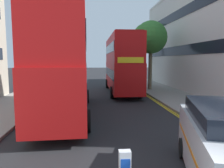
{
  "coord_description": "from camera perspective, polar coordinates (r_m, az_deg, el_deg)",
  "views": [
    {
      "loc": [
        -0.74,
        -2.26,
        3.31
      ],
      "look_at": [
        0.5,
        11.0,
        1.8
      ],
      "focal_mm": 34.29,
      "sensor_mm": 36.0,
      "label": 1
    }
  ],
  "objects": [
    {
      "name": "sidewalk_left",
      "position": [
        19.42,
        -22.55,
        -3.64
      ],
      "size": [
        4.0,
        80.0,
        0.14
      ],
      "primitive_type": "cube",
      "color": "gray",
      "rests_on": "ground"
    },
    {
      "name": "kerb_line_inner",
      "position": [
        17.33,
        11.51,
        -4.67
      ],
      "size": [
        0.1,
        56.0,
        0.01
      ],
      "primitive_type": "cube",
      "color": "yellow",
      "rests_on": "ground"
    },
    {
      "name": "sidewalk_right",
      "position": [
        19.91,
        16.09,
        -3.16
      ],
      "size": [
        4.0,
        80.0,
        0.14
      ],
      "primitive_type": "cube",
      "color": "gray",
      "rests_on": "ground"
    },
    {
      "name": "double_decker_bus_oncoming",
      "position": [
        21.67,
        2.54,
        5.71
      ],
      "size": [
        2.85,
        10.82,
        5.64
      ],
      "color": "#B20F0F",
      "rests_on": "ground"
    },
    {
      "name": "pedestrian_far",
      "position": [
        27.26,
        6.6,
        1.53
      ],
      "size": [
        0.34,
        0.22,
        1.62
      ],
      "color": "#2D2D38",
      "rests_on": "sidewalk_right"
    },
    {
      "name": "double_decker_bus_away",
      "position": [
        13.05,
        -12.33,
        5.09
      ],
      "size": [
        2.99,
        10.86,
        5.64
      ],
      "color": "red",
      "rests_on": "ground"
    },
    {
      "name": "street_tree_near",
      "position": [
        32.61,
        8.78,
        12.69
      ],
      "size": [
        3.32,
        3.32,
        8.46
      ],
      "color": "#6B6047",
      "rests_on": "sidewalk_right"
    },
    {
      "name": "street_tree_mid",
      "position": [
        23.52,
        10.29,
        12.02
      ],
      "size": [
        3.47,
        3.47,
        7.28
      ],
      "color": "#6B6047",
      "rests_on": "sidewalk_right"
    },
    {
      "name": "kerb_line_outer",
      "position": [
        17.37,
        12.01,
        -4.65
      ],
      "size": [
        0.1,
        56.0,
        0.01
      ],
      "primitive_type": "cube",
      "color": "yellow",
      "rests_on": "ground"
    }
  ]
}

